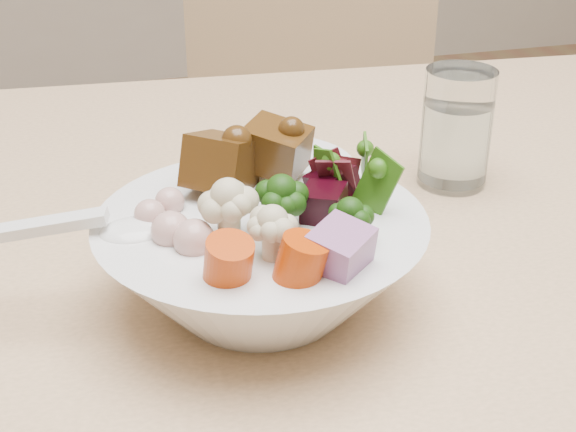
# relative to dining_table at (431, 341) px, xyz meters

# --- Properties ---
(dining_table) EXTENTS (1.84, 1.13, 0.83)m
(dining_table) POSITION_rel_dining_table_xyz_m (0.00, 0.00, 0.00)
(dining_table) COLOR #DDB182
(dining_table) RESTS_ON ground
(chair_far) EXTENTS (0.59, 0.59, 0.97)m
(chair_far) POSITION_rel_dining_table_xyz_m (0.10, 0.74, -0.20)
(chair_far) COLOR tan
(chair_far) RESTS_ON ground
(food_bowl) EXTENTS (0.23, 0.23, 0.13)m
(food_bowl) POSITION_rel_dining_table_xyz_m (-0.15, -0.02, 0.12)
(food_bowl) COLOR silver
(food_bowl) RESTS_ON dining_table
(soup_spoon) EXTENTS (0.14, 0.06, 0.03)m
(soup_spoon) POSITION_rel_dining_table_xyz_m (-0.26, -0.01, 0.15)
(soup_spoon) COLOR silver
(soup_spoon) RESTS_ON food_bowl
(water_glass) EXTENTS (0.07, 0.07, 0.11)m
(water_glass) POSITION_rel_dining_table_xyz_m (0.07, 0.12, 0.14)
(water_glass) COLOR white
(water_glass) RESTS_ON dining_table
(side_bowl) EXTENTS (0.14, 0.14, 0.05)m
(side_bowl) POSITION_rel_dining_table_xyz_m (-0.11, 0.11, 0.11)
(side_bowl) COLOR silver
(side_bowl) RESTS_ON dining_table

